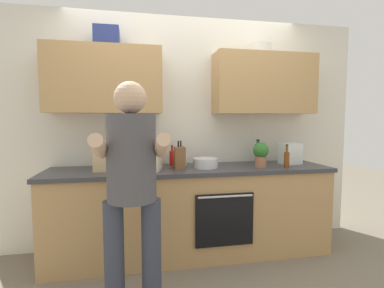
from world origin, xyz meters
The scene contains 16 objects.
ground_plane centered at (0.00, 0.00, 0.00)m, with size 12.00×12.00×0.00m, color #756B5B.
back_wall_unit centered at (0.00, 0.28, 1.49)m, with size 4.00×0.38×2.50m.
counter centered at (0.00, 0.00, 0.45)m, with size 2.84×0.67×0.90m.
person_standing centered at (-0.58, -0.82, 0.97)m, with size 0.49×0.45×1.64m.
bottle_vinegar centered at (0.94, -0.18, 0.99)m, with size 0.05×0.05×0.24m.
bottle_juice centered at (-0.61, -0.16, 1.03)m, with size 0.07×0.07×0.32m.
bottle_soda centered at (0.79, 0.17, 1.01)m, with size 0.06×0.06×0.26m.
bottle_wine centered at (-0.40, 0.18, 1.02)m, with size 0.08×0.08×0.30m.
bottle_hotsauce centered at (-0.17, 0.22, 0.98)m, with size 0.06×0.06×0.21m.
cup_coffee centered at (-0.07, 0.12, 0.95)m, with size 0.08×0.08×0.10m, color white.
mixing_bowl centered at (0.14, -0.02, 0.95)m, with size 0.25×0.25×0.10m, color silver.
knife_block centered at (-0.13, -0.04, 1.01)m, with size 0.10×0.14×0.28m.
potted_herb centered at (0.69, -0.12, 1.04)m, with size 0.16×0.16×0.25m.
grocery_bag_produce centered at (1.11, 0.04, 1.02)m, with size 0.22×0.15×0.23m, color silver.
grocery_bag_bread centered at (-0.83, -0.02, 1.01)m, with size 0.22×0.17×0.21m, color tan.
grocery_bag_rice centered at (-0.42, -0.07, 1.00)m, with size 0.19×0.22×0.19m, color beige.
Camera 1 is at (-0.55, -2.82, 1.38)m, focal length 26.92 mm.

